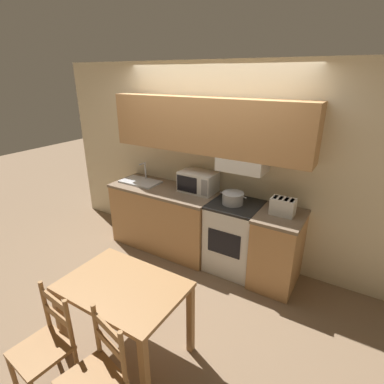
{
  "coord_description": "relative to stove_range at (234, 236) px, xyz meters",
  "views": [
    {
      "loc": [
        1.8,
        -3.42,
        2.39
      ],
      "look_at": [
        0.05,
        -0.57,
        1.06
      ],
      "focal_mm": 28.0,
      "sensor_mm": 36.0,
      "label": 1
    }
  ],
  "objects": [
    {
      "name": "chair_right_of_table",
      "position": [
        -0.05,
        -2.23,
        -0.04
      ],
      "size": [
        0.45,
        0.45,
        0.87
      ],
      "rotation": [
        0.0,
        0.0,
        -0.22
      ],
      "color": "#9E7042",
      "rests_on": "ground_plane"
    },
    {
      "name": "dining_table",
      "position": [
        -0.27,
        -1.7,
        0.18
      ],
      "size": [
        1.02,
        0.7,
        0.76
      ],
      "color": "#9E7042",
      "rests_on": "ground_plane"
    },
    {
      "name": "lower_counter_right_stub",
      "position": [
        0.56,
        -0.02,
        0.0
      ],
      "size": [
        0.52,
        0.65,
        0.91
      ],
      "color": "tan",
      "rests_on": "ground_plane"
    },
    {
      "name": "ground_plane",
      "position": [
        -0.51,
        0.3,
        -0.46
      ],
      "size": [
        16.0,
        16.0,
        0.0
      ],
      "primitive_type": "plane",
      "color": "#7F664C"
    },
    {
      "name": "cooking_pot",
      "position": [
        -0.04,
        -0.02,
        0.53
      ],
      "size": [
        0.35,
        0.27,
        0.14
      ],
      "color": "#B7BABF",
      "rests_on": "stove_range"
    },
    {
      "name": "microwave",
      "position": [
        -0.6,
        0.12,
        0.59
      ],
      "size": [
        0.48,
        0.33,
        0.27
      ],
      "color": "silver",
      "rests_on": "lower_counter_main"
    },
    {
      "name": "sink_basin",
      "position": [
        -1.5,
        -0.02,
        0.47
      ],
      "size": [
        0.57,
        0.34,
        0.28
      ],
      "color": "#B7BABF",
      "rests_on": "lower_counter_main"
    },
    {
      "name": "stove_range",
      "position": [
        0.0,
        0.0,
        0.0
      ],
      "size": [
        0.6,
        0.6,
        0.91
      ],
      "color": "silver",
      "rests_on": "ground_plane"
    },
    {
      "name": "chair_left_of_table",
      "position": [
        -0.58,
        -2.26,
        -0.04
      ],
      "size": [
        0.41,
        0.41,
        0.87
      ],
      "rotation": [
        0.0,
        0.0,
        -0.1
      ],
      "color": "#9E7042",
      "rests_on": "ground_plane"
    },
    {
      "name": "toaster",
      "position": [
        0.56,
        0.0,
        0.55
      ],
      "size": [
        0.28,
        0.17,
        0.19
      ],
      "color": "silver",
      "rests_on": "lower_counter_right_stub"
    },
    {
      "name": "wall_back",
      "position": [
        -0.5,
        0.23,
        1.06
      ],
      "size": [
        5.05,
        0.38,
        2.55
      ],
      "color": "beige",
      "rests_on": "ground_plane"
    },
    {
      "name": "lower_counter_main",
      "position": [
        -1.08,
        -0.02,
        0.0
      ],
      "size": [
        1.54,
        0.65,
        0.91
      ],
      "color": "tan",
      "rests_on": "ground_plane"
    }
  ]
}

